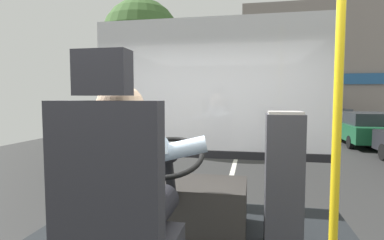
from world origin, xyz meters
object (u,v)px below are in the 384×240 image
at_px(driver_seat, 117,225).
at_px(bus_driver, 128,182).
at_px(handrail_pole, 338,100).
at_px(parked_car_white, 331,118).
at_px(parked_car_green, 366,128).
at_px(steering_console, 181,202).
at_px(fare_box, 284,180).

bearing_deg(driver_seat, bus_driver, 90.00).
height_order(handrail_pole, parked_car_white, handrail_pole).
bearing_deg(bus_driver, handrail_pole, 15.20).
distance_m(bus_driver, parked_car_white, 18.45).
distance_m(parked_car_green, parked_car_white, 5.93).
relative_size(handrail_pole, parked_car_green, 0.55).
distance_m(bus_driver, steering_console, 1.22).
bearing_deg(parked_car_green, bus_driver, -113.13).
bearing_deg(bus_driver, parked_car_green, 66.87).
distance_m(handrail_pole, parked_car_white, 17.96).
bearing_deg(fare_box, parked_car_green, 68.77).
bearing_deg(bus_driver, driver_seat, -90.00).
bearing_deg(parked_car_white, driver_seat, -106.04).
bearing_deg(parked_car_white, steering_console, -107.17).
bearing_deg(fare_box, driver_seat, -127.54).
relative_size(driver_seat, steering_console, 1.18).
distance_m(bus_driver, handrail_pole, 1.11).
bearing_deg(steering_console, handrail_pole, -40.15).
bearing_deg(handrail_pole, parked_car_green, 70.70).
bearing_deg(handrail_pole, steering_console, 139.85).
distance_m(bus_driver, fare_box, 1.27).
bearing_deg(bus_driver, steering_console, 90.00).
xyz_separation_m(driver_seat, steering_console, (-0.00, 1.24, -0.33)).
height_order(driver_seat, parked_car_white, driver_seat).
bearing_deg(driver_seat, parked_car_white, 73.96).
distance_m(driver_seat, steering_console, 1.29).
height_order(handrail_pole, parked_car_green, handrail_pole).
relative_size(driver_seat, handrail_pole, 0.59).
distance_m(steering_console, parked_car_green, 11.79).
distance_m(driver_seat, parked_car_green, 12.94).
bearing_deg(handrail_pole, parked_car_white, 76.70).
relative_size(fare_box, parked_car_green, 0.25).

